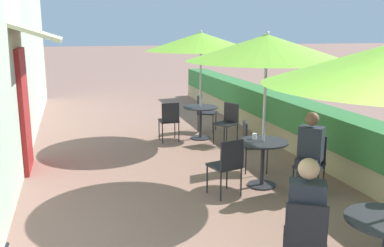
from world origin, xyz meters
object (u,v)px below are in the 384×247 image
Objects in this scene: cafe_chair_near_back at (305,235)px; cafe_chair_far_back at (228,120)px; cafe_chair_mid_back at (251,142)px; coffee_cup_mid at (255,136)px; patio_table_far at (200,116)px; patio_umbrella_far at (201,42)px; seated_patron_near_back at (306,214)px; patio_table_mid at (263,154)px; cafe_chair_far_left at (204,110)px; seated_patron_mid_right at (310,150)px; cafe_chair_far_right at (169,118)px; patio_umbrella_mid at (267,48)px; cafe_chair_mid_right at (311,160)px; cafe_chair_mid_left at (227,163)px.

cafe_chair_near_back is 5.17m from cafe_chair_far_back.
cafe_chair_mid_back is 9.67× the size of coffee_cup_mid.
patio_table_far is 1.62m from patio_umbrella_far.
cafe_chair_near_back is 5.91m from patio_umbrella_far.
coffee_cup_mid is (0.63, 2.61, 0.08)m from seated_patron_near_back.
cafe_chair_far_back is at bearing 81.73° from patio_table_mid.
coffee_cup_mid is 3.62m from cafe_chair_far_left.
cafe_chair_mid_back is (0.87, 3.27, 0.00)m from cafe_chair_near_back.
patio_umbrella_far reaches higher than patio_table_mid.
cafe_chair_far_right is at bearing -25.00° from seated_patron_mid_right.
cafe_chair_far_right is (-0.09, 5.46, -0.17)m from seated_patron_near_back.
cafe_chair_far_right is at bearing -173.74° from patio_table_far.
cafe_chair_far_right is 1.26m from cafe_chair_far_back.
cafe_chair_mid_back is at bearing 104.02° from cafe_chair_near_back.
cafe_chair_far_right is at bearing 36.02° from cafe_chair_far_back.
cafe_chair_mid_right is at bearing -39.17° from patio_umbrella_mid.
cafe_chair_near_back is at bearing 102.88° from cafe_chair_mid_right.
seated_patron_near_back and seated_patron_mid_right have the same top height.
cafe_chair_far_right is at bearing -23.44° from cafe_chair_mid_right.
patio_umbrella_far is at bearing 91.25° from patio_umbrella_mid.
cafe_chair_far_right and cafe_chair_far_back have the same top height.
patio_umbrella_far is at bearing 91.25° from patio_table_mid.
patio_table_mid is 0.73m from cafe_chair_mid_right.
cafe_chair_mid_right is at bearing 153.65° from cafe_chair_far_back.
cafe_chair_far_right reaches higher than coffee_cup_mid.
cafe_chair_far_back is (0.36, 2.50, -0.01)m from patio_table_mid.
seated_patron_mid_right is 1.44× the size of cafe_chair_mid_back.
seated_patron_mid_right is at bearing -51.22° from coffee_cup_mid.
seated_patron_mid_right is at bearing -28.30° from cafe_chair_mid_left.
patio_umbrella_far is at bearing -75.96° from patio_table_far.
patio_umbrella_far is at bearing 89.85° from coffee_cup_mid.
cafe_chair_far_back is at bearing -172.72° from cafe_chair_mid_back.
patio_table_mid is at bearing 102.44° from cafe_chair_near_back.
cafe_chair_far_left is at bearing 86.56° from patio_umbrella_mid.
patio_table_far is at bearing 112.00° from cafe_chair_near_back.
cafe_chair_mid_left is at bearing -159.17° from patio_table_mid.
cafe_chair_mid_left is 3.27m from cafe_chair_far_right.
patio_umbrella_mid is 4.10m from cafe_chair_far_left.
seated_patron_mid_right is at bearing -47.98° from patio_umbrella_mid.
cafe_chair_near_back is 0.70× the size of seated_patron_near_back.
cafe_chair_mid_back is 0.64m from coffee_cup_mid.
cafe_chair_far_back reaches higher than patio_table_mid.
patio_table_far is 0.73m from cafe_chair_far_right.
patio_umbrella_far is (0.69, 5.64, 1.62)m from cafe_chair_near_back.
cafe_chair_far_back reaches higher than patio_table_far.
cafe_chair_mid_right is 3.61m from patio_table_far.
patio_umbrella_far reaches higher than cafe_chair_mid_right.
cafe_chair_mid_right is (1.27, 1.99, -0.17)m from seated_patron_near_back.
cafe_chair_mid_left is at bearing 17.03° from cafe_chair_far_left.
cafe_chair_near_back is at bearing 20.91° from cafe_chair_far_left.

